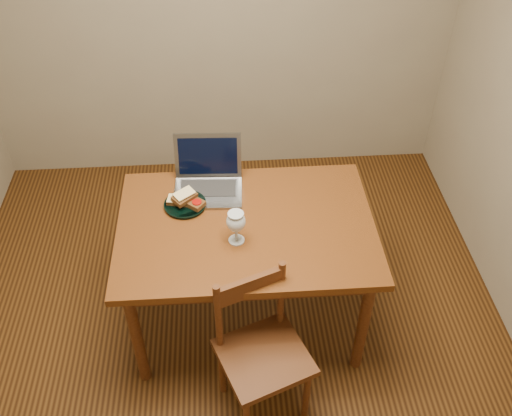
{
  "coord_description": "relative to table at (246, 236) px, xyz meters",
  "views": [
    {
      "loc": [
        0.02,
        -1.97,
        2.73
      ],
      "look_at": [
        0.16,
        0.16,
        0.8
      ],
      "focal_mm": 40.0,
      "sensor_mm": 36.0,
      "label": 1
    }
  ],
  "objects": [
    {
      "name": "table",
      "position": [
        0.0,
        0.0,
        0.0
      ],
      "size": [
        1.3,
        0.9,
        0.74
      ],
      "color": "#43230B",
      "rests_on": "floor"
    },
    {
      "name": "laptop",
      "position": [
        -0.19,
        0.32,
        0.15
      ],
      "size": [
        0.38,
        0.35,
        0.26
      ],
      "rotation": [
        0.0,
        0.0,
        -0.05
      ],
      "color": "slate",
      "rests_on": "table"
    },
    {
      "name": "plate",
      "position": [
        -0.31,
        0.16,
        0.1
      ],
      "size": [
        0.22,
        0.22,
        0.02
      ],
      "primitive_type": "cylinder",
      "color": "black",
      "rests_on": "table"
    },
    {
      "name": "sandwich_top",
      "position": [
        -0.31,
        0.16,
        0.15
      ],
      "size": [
        0.14,
        0.14,
        0.04
      ],
      "primitive_type": null,
      "rotation": [
        0.0,
        0.0,
        0.74
      ],
      "color": "#381E0C",
      "rests_on": "plate"
    },
    {
      "name": "sandwich_cheese",
      "position": [
        -0.35,
        0.17,
        0.12
      ],
      "size": [
        0.12,
        0.08,
        0.03
      ],
      "primitive_type": null,
      "rotation": [
        0.0,
        0.0,
        -0.2
      ],
      "color": "#381E0C",
      "rests_on": "plate"
    },
    {
      "name": "floor",
      "position": [
        -0.11,
        -0.11,
        -0.66
      ],
      "size": [
        3.2,
        3.2,
        0.02
      ],
      "primitive_type": "cube",
      "color": "black",
      "rests_on": "ground"
    },
    {
      "name": "chair",
      "position": [
        0.04,
        -0.54,
        -0.2
      ],
      "size": [
        0.51,
        0.49,
        0.42
      ],
      "rotation": [
        0.0,
        0.0,
        0.37
      ],
      "color": "#3F1D0D",
      "rests_on": "floor"
    },
    {
      "name": "milk_glass",
      "position": [
        -0.05,
        -0.11,
        0.18
      ],
      "size": [
        0.09,
        0.09,
        0.18
      ],
      "primitive_type": null,
      "color": "white",
      "rests_on": "table"
    },
    {
      "name": "sandwich_tomato",
      "position": [
        -0.27,
        0.15,
        0.12
      ],
      "size": [
        0.14,
        0.13,
        0.04
      ],
      "primitive_type": null,
      "rotation": [
        0.0,
        0.0,
        -0.68
      ],
      "color": "#381E0C",
      "rests_on": "plate"
    }
  ]
}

